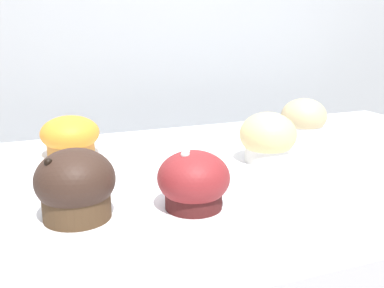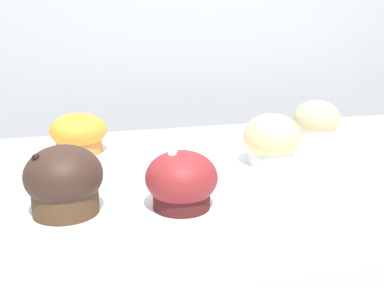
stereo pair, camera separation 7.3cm
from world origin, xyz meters
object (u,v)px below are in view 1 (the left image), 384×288
muffin_front_center (76,186)px  muffin_back_left (70,137)px  muffin_front_left (268,138)px  muffin_front_right (194,182)px  muffin_back_right (304,120)px

muffin_front_center → muffin_back_left: bearing=84.6°
muffin_front_center → muffin_front_left: size_ratio=1.00×
muffin_front_center → muffin_front_right: muffin_front_center is taller
muffin_front_center → muffin_front_left: (0.34, 0.12, -0.00)m
muffin_front_left → muffin_back_left: bearing=153.2°
muffin_front_center → muffin_front_right: bearing=-9.0°
muffin_back_left → muffin_front_right: 0.32m
muffin_back_left → muffin_front_left: muffin_front_left is taller
muffin_back_left → muffin_back_right: (0.46, -0.05, 0.01)m
muffin_front_center → muffin_front_left: muffin_front_center is taller
muffin_front_center → muffin_back_left: (0.03, 0.28, -0.01)m
muffin_back_left → muffin_front_right: size_ratio=1.11×
muffin_back_left → muffin_front_left: size_ratio=1.07×
muffin_back_left → muffin_back_right: size_ratio=1.13×
muffin_front_center → muffin_back_left: 0.28m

